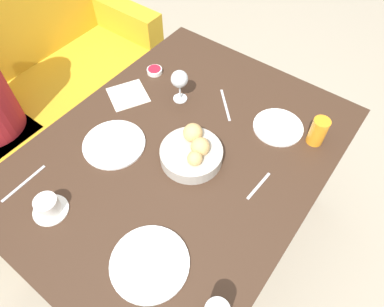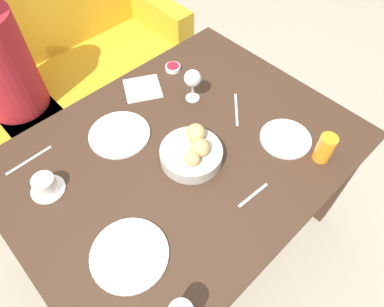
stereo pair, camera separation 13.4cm
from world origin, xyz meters
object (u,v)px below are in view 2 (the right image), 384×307
(coffee_cup, at_px, (46,185))
(bread_basket, at_px, (193,151))
(seated_person, at_px, (15,94))
(plate_near_left, at_px, (129,255))
(plate_far_center, at_px, (120,134))
(napkin, at_px, (143,88))
(juice_glass, at_px, (325,148))
(wine_glass, at_px, (193,79))
(knife_silver, at_px, (29,160))
(spoon_coffee, at_px, (253,195))
(plate_near_right, at_px, (285,138))
(couch, at_px, (59,84))
(fork_silver, at_px, (237,110))
(jam_bowl_berry, at_px, (173,68))

(coffee_cup, bearing_deg, bread_basket, -28.11)
(seated_person, height_order, plate_near_left, seated_person)
(bread_basket, height_order, plate_far_center, bread_basket)
(plate_far_center, relative_size, napkin, 1.15)
(juice_glass, height_order, wine_glass, wine_glass)
(bread_basket, relative_size, coffee_cup, 1.94)
(seated_person, height_order, plate_far_center, seated_person)
(knife_silver, bearing_deg, bread_basket, -42.23)
(plate_far_center, height_order, spoon_coffee, plate_far_center)
(bread_basket, xyz_separation_m, knife_silver, (-0.48, 0.44, -0.04))
(plate_near_right, distance_m, knife_silver, 1.04)
(seated_person, distance_m, wine_glass, 1.09)
(juice_glass, height_order, spoon_coffee, juice_glass)
(knife_silver, bearing_deg, couch, 60.59)
(plate_far_center, height_order, juice_glass, juice_glass)
(plate_near_left, bearing_deg, fork_silver, 15.03)
(bread_basket, height_order, wine_glass, wine_glass)
(couch, distance_m, spoon_coffee, 1.62)
(spoon_coffee, bearing_deg, plate_near_left, 164.06)
(plate_far_center, height_order, coffee_cup, coffee_cup)
(fork_silver, height_order, napkin, napkin)
(bread_basket, distance_m, plate_far_center, 0.33)
(plate_near_left, relative_size, knife_silver, 1.32)
(wine_glass, relative_size, jam_bowl_berry, 2.09)
(jam_bowl_berry, relative_size, knife_silver, 0.38)
(spoon_coffee, xyz_separation_m, napkin, (0.06, 0.73, 0.00))
(seated_person, relative_size, fork_silver, 8.27)
(juice_glass, distance_m, wine_glass, 0.61)
(bread_basket, bearing_deg, coffee_cup, 151.89)
(couch, height_order, plate_near_right, couch)
(couch, distance_m, wine_glass, 1.20)
(plate_near_left, relative_size, spoon_coffee, 1.76)
(napkin, bearing_deg, knife_silver, -178.64)
(fork_silver, bearing_deg, coffee_cup, 165.73)
(seated_person, bearing_deg, juice_glass, -65.72)
(seated_person, height_order, fork_silver, seated_person)
(bread_basket, height_order, plate_near_right, bread_basket)
(jam_bowl_berry, bearing_deg, seated_person, 131.72)
(bread_basket, xyz_separation_m, jam_bowl_berry, (0.30, 0.46, -0.03))
(coffee_cup, relative_size, napkin, 0.57)
(spoon_coffee, bearing_deg, coffee_cup, 134.61)
(juice_glass, bearing_deg, napkin, 108.18)
(seated_person, distance_m, bread_basket, 1.20)
(bread_basket, bearing_deg, plate_near_right, -29.91)
(fork_silver, bearing_deg, plate_near_left, -164.97)
(fork_silver, bearing_deg, wine_glass, 115.89)
(knife_silver, bearing_deg, plate_far_center, -22.63)
(plate_near_right, relative_size, fork_silver, 1.43)
(couch, distance_m, fork_silver, 1.34)
(plate_near_left, distance_m, coffee_cup, 0.41)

